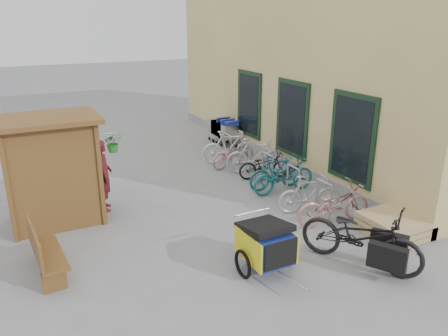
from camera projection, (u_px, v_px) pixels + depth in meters
name	position (u px, v px, depth m)	size (l,w,h in m)	color
ground	(235.00, 237.00, 9.16)	(80.00, 80.00, 0.00)	gray
building	(343.00, 45.00, 14.59)	(6.07, 13.00, 7.00)	#DBC27E
kiosk	(47.00, 156.00, 9.35)	(2.49, 1.65, 2.40)	brown
bike_rack	(268.00, 166.00, 12.00)	(0.05, 5.35, 0.86)	#A5A8AD
pallet_stack	(392.00, 226.00, 9.19)	(1.00, 1.20, 0.40)	tan
bench	(44.00, 251.00, 7.67)	(0.54, 1.51, 0.94)	brown
shopping_carts	(222.00, 128.00, 15.81)	(0.56, 1.55, 1.01)	silver
child_trailer	(266.00, 243.00, 7.79)	(1.01, 1.70, 1.00)	navy
cargo_bike	(362.00, 237.00, 7.94)	(1.80, 2.35, 1.19)	black
person_kiosk	(103.00, 175.00, 10.25)	(0.63, 0.41, 1.72)	maroon
bike_0	(334.00, 204.00, 9.62)	(0.63, 1.81, 0.95)	tan
bike_1	(310.00, 194.00, 10.21)	(0.44, 1.55, 0.93)	silver
bike_2	(284.00, 175.00, 11.38)	(0.62, 1.79, 0.94)	#1B666C
bike_3	(276.00, 172.00, 11.61)	(0.44, 1.57, 0.94)	#1B666C
bike_4	(265.00, 165.00, 12.41)	(0.53, 1.51, 0.79)	black
bike_5	(256.00, 156.00, 12.82)	(0.50, 1.77, 1.06)	silver
bike_6	(233.00, 154.00, 13.39)	(0.55, 1.59, 0.84)	tan
bike_7	(230.00, 147.00, 13.72)	(0.49, 1.75, 1.05)	white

